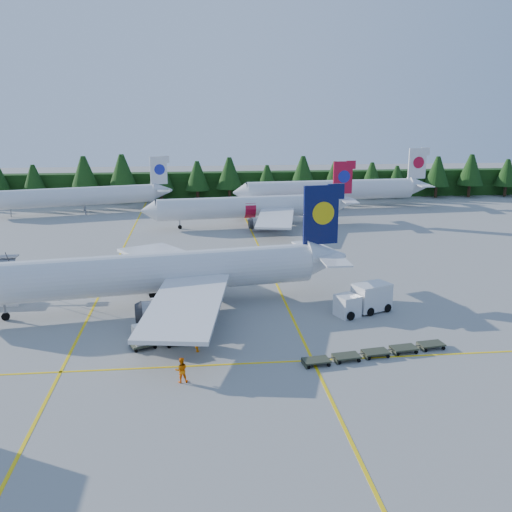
{
  "coord_description": "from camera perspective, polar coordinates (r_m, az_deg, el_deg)",
  "views": [
    {
      "loc": [
        -3.13,
        -48.11,
        19.89
      ],
      "look_at": [
        3.57,
        14.94,
        3.5
      ],
      "focal_mm": 40.0,
      "sensor_mm": 36.0,
      "label": 1
    }
  ],
  "objects": [
    {
      "name": "uld_pair",
      "position": [
        50.27,
        -9.68,
        -7.65
      ],
      "size": [
        5.37,
        2.95,
        1.67
      ],
      "rotation": [
        0.0,
        0.0,
        0.39
      ],
      "color": "#303426",
      "rests_on": "ground"
    },
    {
      "name": "service_truck",
      "position": [
        58.21,
        10.66,
        -4.28
      ],
      "size": [
        6.27,
        4.3,
        2.85
      ],
      "rotation": [
        0.0,
        0.0,
        0.41
      ],
      "color": "white",
      "rests_on": "ground"
    },
    {
      "name": "crew_b",
      "position": [
        43.76,
        -7.49,
        -11.24
      ],
      "size": [
        1.04,
        0.85,
        1.98
      ],
      "primitive_type": "imported",
      "rotation": [
        0.0,
        0.0,
        3.25
      ],
      "color": "orange",
      "rests_on": "ground"
    },
    {
      "name": "airliner_navy",
      "position": [
        58.89,
        -11.88,
        -1.86
      ],
      "size": [
        41.29,
        33.73,
        12.06
      ],
      "rotation": [
        0.0,
        0.0,
        0.15
      ],
      "color": "silver",
      "rests_on": "ground"
    },
    {
      "name": "crew_c",
      "position": [
        48.75,
        -5.83,
        -8.66
      ],
      "size": [
        0.68,
        0.78,
        1.57
      ],
      "primitive_type": "imported",
      "rotation": [
        0.0,
        0.0,
        1.11
      ],
      "color": "orange",
      "rests_on": "ground"
    },
    {
      "name": "dolly_train",
      "position": [
        48.86,
        11.87,
        -9.35
      ],
      "size": [
        12.77,
        3.78,
        0.12
      ],
      "rotation": [
        0.0,
        0.0,
        0.14
      ],
      "color": "#303426",
      "rests_on": "ground"
    },
    {
      "name": "ground",
      "position": [
        52.16,
        -2.19,
        -7.94
      ],
      "size": [
        320.0,
        320.0,
        0.0
      ],
      "primitive_type": "plane",
      "color": "gray",
      "rests_on": "ground"
    },
    {
      "name": "airliner_red",
      "position": [
        99.43,
        -1.09,
        4.87
      ],
      "size": [
        37.41,
        30.62,
        10.89
      ],
      "rotation": [
        0.0,
        0.0,
        0.12
      ],
      "color": "silver",
      "rests_on": "ground"
    },
    {
      "name": "taxi_stripe_a",
      "position": [
        71.79,
        -14.54,
        -2.07
      ],
      "size": [
        0.25,
        120.0,
        0.01
      ],
      "primitive_type": "cube",
      "color": "yellow",
      "rests_on": "ground"
    },
    {
      "name": "taxi_stripe_b",
      "position": [
        71.54,
        1.51,
        -1.65
      ],
      "size": [
        0.25,
        120.0,
        0.01
      ],
      "primitive_type": "cube",
      "color": "yellow",
      "rests_on": "ground"
    },
    {
      "name": "airliner_far_left",
      "position": [
        117.45,
        -18.22,
        5.66
      ],
      "size": [
        35.84,
        11.48,
        10.6
      ],
      "rotation": [
        0.0,
        0.0,
        0.24
      ],
      "color": "silver",
      "rests_on": "ground"
    },
    {
      "name": "airliner_far_right",
      "position": [
        118.84,
        6.9,
        6.59
      ],
      "size": [
        41.17,
        7.18,
        11.97
      ],
      "rotation": [
        0.0,
        0.0,
        0.08
      ],
      "color": "silver",
      "rests_on": "ground"
    },
    {
      "name": "crew_a",
      "position": [
        52.55,
        -5.55,
        -6.74
      ],
      "size": [
        0.78,
        0.64,
        1.83
      ],
      "primitive_type": "imported",
      "rotation": [
        0.0,
        0.0,
        0.34
      ],
      "color": "#FF4705",
      "rests_on": "ground"
    },
    {
      "name": "treeline_hedge",
      "position": [
        131.24,
        -4.68,
        7.05
      ],
      "size": [
        220.0,
        4.0,
        6.0
      ],
      "primitive_type": "cube",
      "color": "black",
      "rests_on": "ground"
    },
    {
      "name": "taxi_stripe_cross",
      "position": [
        46.68,
        -1.67,
        -10.73
      ],
      "size": [
        80.0,
        0.25,
        0.01
      ],
      "primitive_type": "cube",
      "color": "yellow",
      "rests_on": "ground"
    }
  ]
}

